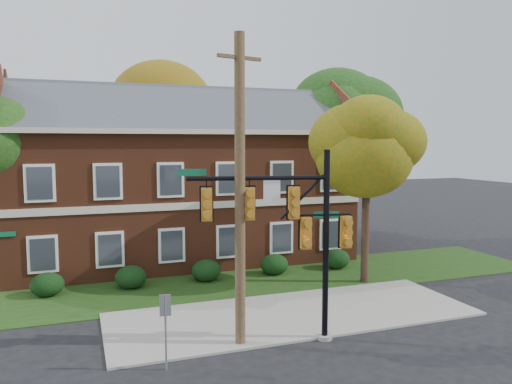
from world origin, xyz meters
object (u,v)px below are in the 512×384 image
object	(u,v)px
hedge_far_right	(336,259)
tree_right_rear	(351,119)
sign_post	(165,319)
apartment_building	(183,171)
tree_near_right	(373,141)
tree_far_rear	(179,111)
hedge_center	(206,271)
hedge_right	(274,264)
hedge_left	(131,277)
traffic_signal	(292,224)
utility_pole	(240,191)
hedge_far_left	(47,285)

from	to	relation	value
hedge_far_right	tree_right_rear	size ratio (longest dim) A/B	0.13
sign_post	apartment_building	bearing A→B (deg)	83.71
apartment_building	tree_near_right	xyz separation A→B (m)	(7.22, -8.09, 1.68)
tree_far_rear	sign_post	size ratio (longest dim) A/B	5.12
tree_near_right	tree_right_rear	distance (m)	9.94
hedge_center	hedge_right	world-z (taller)	same
apartment_building	tree_right_rear	bearing A→B (deg)	4.33
hedge_left	tree_near_right	size ratio (longest dim) A/B	0.16
hedge_left	hedge_right	bearing A→B (deg)	0.00
traffic_signal	sign_post	size ratio (longest dim) A/B	2.83
hedge_center	tree_right_rear	size ratio (longest dim) A/B	0.13
hedge_far_right	tree_near_right	xyz separation A→B (m)	(0.22, -2.83, 6.14)
apartment_building	hedge_left	xyz separation A→B (m)	(-3.50, -5.25, -4.46)
tree_right_rear	tree_far_rear	bearing A→B (deg)	145.00
tree_near_right	tree_far_rear	distance (m)	17.12
hedge_center	tree_far_rear	distance (m)	15.57
hedge_right	hedge_far_right	distance (m)	3.50
traffic_signal	hedge_right	bearing A→B (deg)	83.48
utility_pole	apartment_building	bearing A→B (deg)	72.96
hedge_left	hedge_far_right	world-z (taller)	same
hedge_right	tree_near_right	bearing A→B (deg)	-37.28
traffic_signal	tree_right_rear	bearing A→B (deg)	65.01
sign_post	hedge_center	bearing A→B (deg)	76.11
apartment_building	hedge_center	size ratio (longest dim) A/B	13.43
hedge_left	utility_pole	xyz separation A→B (m)	(2.72, -7.70, 4.54)
hedge_far_left	utility_pole	world-z (taller)	utility_pole
apartment_building	sign_post	distance (m)	14.77
hedge_center	tree_right_rear	xyz separation A→B (m)	(11.31, 6.11, 7.60)
tree_near_right	utility_pole	bearing A→B (deg)	-148.72
hedge_right	sign_post	world-z (taller)	sign_post
hedge_center	tree_far_rear	xyz separation A→B (m)	(1.34, 13.09, 8.32)
tree_far_rear	traffic_signal	bearing A→B (deg)	-91.17
utility_pole	sign_post	xyz separation A→B (m)	(-2.59, -1.00, -3.53)
apartment_building	hedge_center	bearing A→B (deg)	-90.00
hedge_far_left	tree_near_right	bearing A→B (deg)	-11.27
hedge_left	sign_post	bearing A→B (deg)	-89.14
utility_pole	hedge_far_right	bearing A→B (deg)	31.11
hedge_left	tree_right_rear	size ratio (longest dim) A/B	0.13
apartment_building	tree_right_rear	xyz separation A→B (m)	(11.31, 0.86, 3.13)
tree_near_right	sign_post	xyz separation A→B (m)	(-10.59, -5.87, -5.14)
hedge_right	hedge_far_right	xyz separation A→B (m)	(3.50, 0.00, 0.00)
tree_near_right	tree_far_rear	bearing A→B (deg)	110.27
hedge_left	tree_right_rear	distance (m)	17.74
hedge_left	tree_far_rear	distance (m)	16.25
hedge_left	traffic_signal	world-z (taller)	traffic_signal
hedge_center	sign_post	xyz separation A→B (m)	(-3.37, -8.70, 1.00)
hedge_right	tree_right_rear	bearing A→B (deg)	38.02
hedge_far_left	hedge_far_right	xyz separation A→B (m)	(14.00, 0.00, 0.00)
hedge_far_right	sign_post	bearing A→B (deg)	-140.00
tree_right_rear	tree_far_rear	world-z (taller)	tree_far_rear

